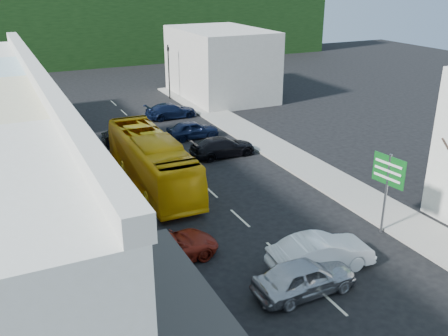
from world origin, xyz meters
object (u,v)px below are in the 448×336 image
(traffic_signal, at_px, (169,72))
(pedestrian_left, at_px, (119,255))
(car_silver, at_px, (304,278))
(car_red, at_px, (170,246))
(direction_sign, at_px, (386,194))
(car_white, at_px, (321,255))
(bus, at_px, (152,161))

(traffic_signal, bearing_deg, pedestrian_left, 47.78)
(traffic_signal, bearing_deg, car_silver, 60.62)
(car_red, relative_size, direction_sign, 1.09)
(car_white, height_order, traffic_signal, traffic_signal)
(pedestrian_left, bearing_deg, car_red, -60.99)
(pedestrian_left, distance_m, direction_sign, 13.19)
(car_silver, relative_size, car_white, 1.00)
(traffic_signal, bearing_deg, car_white, 63.07)
(bus, bearing_deg, car_silver, -80.57)
(bus, bearing_deg, car_white, -72.36)
(traffic_signal, bearing_deg, car_red, 51.63)
(car_silver, height_order, pedestrian_left, pedestrian_left)
(car_white, bearing_deg, car_silver, 130.60)
(bus, bearing_deg, traffic_signal, 68.13)
(direction_sign, bearing_deg, car_white, -171.02)
(car_red, bearing_deg, car_silver, -142.22)
(car_white, height_order, direction_sign, direction_sign)
(car_silver, distance_m, direction_sign, 7.13)
(car_red, xyz_separation_m, pedestrian_left, (-2.42, -0.27, 0.30))
(car_white, bearing_deg, traffic_signal, -3.02)
(car_red, relative_size, traffic_signal, 0.83)
(car_silver, relative_size, traffic_signal, 0.79)
(car_white, relative_size, pedestrian_left, 2.59)
(pedestrian_left, bearing_deg, traffic_signal, -0.94)
(car_silver, xyz_separation_m, direction_sign, (6.48, 2.62, 1.42))
(traffic_signal, bearing_deg, bus, 48.89)
(bus, distance_m, pedestrian_left, 10.06)
(car_red, xyz_separation_m, direction_sign, (10.58, -2.18, 1.42))
(car_silver, distance_m, car_white, 2.06)
(bus, relative_size, traffic_signal, 2.10)
(car_red, height_order, direction_sign, direction_sign)
(car_silver, height_order, car_white, same)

